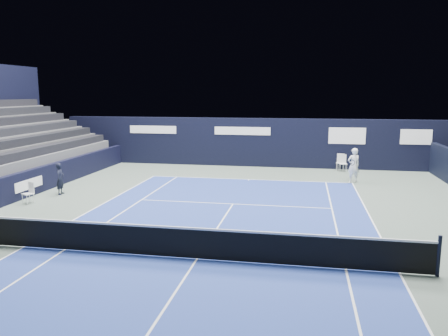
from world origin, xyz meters
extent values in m
plane|color=#4E5C52|center=(0.00, 2.00, 0.00)|extent=(48.00, 48.00, 0.00)
cube|color=navy|center=(0.00, 0.00, 0.00)|extent=(10.97, 23.77, 0.01)
cube|color=silver|center=(5.13, 15.69, 0.47)|extent=(0.53, 0.51, 0.04)
cube|color=silver|center=(5.17, 15.89, 0.76)|extent=(0.45, 0.12, 0.54)
cylinder|color=silver|center=(5.36, 15.84, 0.24)|extent=(0.03, 0.03, 0.47)
cylinder|color=silver|center=(4.98, 15.91, 0.24)|extent=(0.03, 0.03, 0.47)
cylinder|color=silver|center=(5.29, 15.48, 0.24)|extent=(0.03, 0.03, 0.47)
cylinder|color=silver|center=(4.90, 15.55, 0.24)|extent=(0.03, 0.03, 0.47)
cube|color=white|center=(5.17, 15.92, 0.84)|extent=(0.38, 0.16, 0.35)
cube|color=silver|center=(5.27, 15.44, 0.47)|extent=(0.49, 0.47, 0.04)
cube|color=silver|center=(5.25, 15.64, 0.74)|extent=(0.45, 0.08, 0.53)
cylinder|color=silver|center=(5.44, 15.64, 0.23)|extent=(0.03, 0.03, 0.47)
cylinder|color=silver|center=(5.06, 15.60, 0.23)|extent=(0.03, 0.03, 0.47)
cylinder|color=silver|center=(5.48, 15.29, 0.23)|extent=(0.03, 0.03, 0.47)
cylinder|color=silver|center=(5.10, 15.24, 0.23)|extent=(0.03, 0.03, 0.47)
cube|color=white|center=(-8.68, 4.94, 0.42)|extent=(0.52, 0.51, 0.04)
cube|color=white|center=(-8.61, 5.11, 0.67)|extent=(0.38, 0.19, 0.48)
cylinder|color=white|center=(-8.46, 5.02, 0.21)|extent=(0.02, 0.02, 0.42)
cylinder|color=white|center=(-8.77, 5.16, 0.21)|extent=(0.02, 0.02, 0.42)
cylinder|color=white|center=(-8.60, 4.72, 0.21)|extent=(0.02, 0.02, 0.42)
cylinder|color=white|center=(-8.91, 4.86, 0.21)|extent=(0.02, 0.02, 0.42)
imported|color=black|center=(-8.24, 6.79, 0.74)|extent=(0.43, 0.59, 1.49)
cube|color=white|center=(0.00, 11.88, 0.01)|extent=(10.97, 0.06, 0.00)
cube|color=white|center=(5.49, 0.00, 0.01)|extent=(0.06, 23.77, 0.00)
cube|color=white|center=(-5.49, 0.00, 0.01)|extent=(0.06, 23.77, 0.00)
cube|color=white|center=(4.12, 0.00, 0.01)|extent=(0.06, 23.77, 0.00)
cube|color=white|center=(-4.12, 0.00, 0.01)|extent=(0.06, 23.77, 0.00)
cube|color=white|center=(0.00, 6.40, 0.01)|extent=(8.23, 0.06, 0.00)
cube|color=white|center=(0.00, 0.00, 0.01)|extent=(0.06, 12.80, 0.00)
cube|color=white|center=(0.00, 11.73, 0.01)|extent=(0.06, 0.30, 0.00)
cylinder|color=black|center=(6.40, 0.00, 0.55)|extent=(0.10, 0.10, 1.10)
cube|color=black|center=(0.00, 0.00, 0.46)|extent=(12.80, 0.03, 0.86)
cube|color=white|center=(0.00, 0.00, 0.91)|extent=(12.80, 0.05, 0.06)
cube|color=black|center=(0.00, 16.50, 1.55)|extent=(26.00, 0.60, 3.10)
cube|color=silver|center=(-7.00, 16.18, 2.30)|extent=(3.20, 0.02, 0.50)
cube|color=silver|center=(-1.00, 16.18, 2.30)|extent=(3.60, 0.02, 0.50)
cube|color=silver|center=(5.50, 16.18, 2.10)|extent=(2.20, 0.02, 1.00)
cube|color=silver|center=(9.50, 16.18, 2.10)|extent=(1.80, 0.02, 0.90)
cube|color=black|center=(-9.50, 6.00, 0.60)|extent=(0.30, 22.00, 1.20)
cube|color=silver|center=(-9.33, 6.00, 0.60)|extent=(0.02, 2.00, 0.45)
cube|color=#4D4D4F|center=(-10.10, 7.00, 0.82)|extent=(0.90, 16.00, 1.65)
cube|color=#444446|center=(-11.00, 7.00, 1.05)|extent=(0.90, 16.00, 2.10)
cube|color=black|center=(-10.10, 7.00, 1.85)|extent=(0.63, 15.20, 0.40)
cube|color=black|center=(-11.00, 7.00, 2.30)|extent=(0.63, 15.20, 0.40)
imported|color=white|center=(5.52, 12.13, 0.92)|extent=(0.79, 0.67, 1.84)
cylinder|color=black|center=(5.37, 11.83, 1.05)|extent=(0.03, 0.29, 0.13)
torus|color=black|center=(5.37, 11.58, 1.15)|extent=(0.30, 0.13, 0.29)
camera|label=1|loc=(2.90, -11.48, 4.67)|focal=35.00mm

